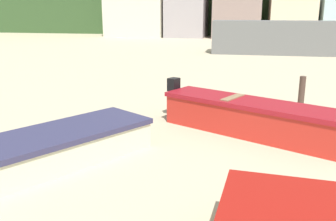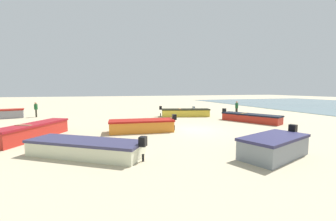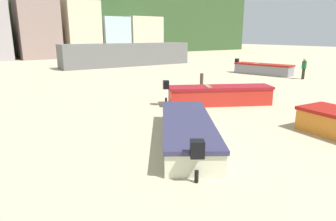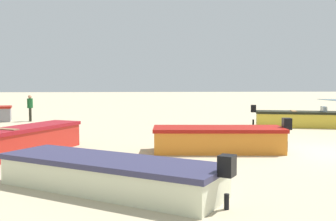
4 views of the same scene
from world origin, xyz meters
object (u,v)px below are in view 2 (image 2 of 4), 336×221
Objects in this scene: boat_red_3 at (250,118)px; boat_red_1 at (33,131)px; boat_grey_2 at (274,146)px; beach_walker_distant at (237,107)px; boat_orange_7 at (142,126)px; boat_yellow_4 at (185,112)px; boat_cream_6 at (86,148)px; beach_walker_foreground at (36,108)px.

boat_red_1 is at bearing -21.07° from boat_red_3.
beach_walker_distant is (13.73, -7.70, 0.48)m from boat_grey_2.
boat_red_1 is 0.97× the size of boat_red_3.
beach_walker_distant reaches higher than boat_grey_2.
boat_orange_7 is 2.96× the size of beach_walker_distant.
boat_yellow_4 reaches higher than boat_cream_6.
beach_walker_distant is (-0.62, -6.12, 0.52)m from boat_yellow_4.
boat_cream_6 is 17.02m from beach_walker_foreground.
boat_grey_2 reaches higher than boat_yellow_4.
boat_red_3 is 3.27× the size of beach_walker_distant.
boat_red_3 is at bearing 54.63° from beach_walker_foreground.
beach_walker_distant is at bearing 68.22° from beach_walker_foreground.
boat_grey_2 is (-7.10, -11.21, 0.01)m from boat_red_1.
boat_grey_2 is at bearing -75.59° from boat_cream_6.
boat_red_1 is 6.67m from boat_orange_7.
beach_walker_distant is (11.11, -15.65, 0.59)m from boat_cream_6.
boat_yellow_4 is at bearing -36.55° from boat_orange_7.
boat_yellow_4 is (7.25, -12.79, -0.04)m from boat_red_1.
boat_grey_2 is 10.59m from boat_red_3.
beach_walker_distant is at bearing 98.47° from boat_yellow_4.
boat_orange_7 is (-1.58, 10.32, 0.05)m from boat_red_3.
boat_cream_6 is at bearing -2.57° from boat_red_3.
beach_walker_foreground reaches higher than boat_yellow_4.
boat_yellow_4 is (5.47, 4.20, 0.05)m from boat_red_3.
beach_walker_distant is at bearing -49.51° from boat_grey_2.
boat_yellow_4 is 15.10m from boat_cream_6.
boat_orange_7 is 2.96× the size of beach_walker_foreground.
boat_grey_2 is 15.75m from beach_walker_distant.
boat_yellow_4 is at bearing 65.61° from beach_walker_foreground.
beach_walker_distant reaches higher than boat_cream_6.
boat_grey_2 is 2.35× the size of beach_walker_distant.
beach_walker_distant reaches higher than boat_yellow_4.
beach_walker_foreground is at bearing 16.66° from boat_grey_2.
beach_walker_foreground is (11.45, 2.71, 0.48)m from boat_red_1.
boat_grey_2 is 0.79× the size of boat_orange_7.
beach_walker_foreground reaches higher than boat_red_1.
boat_orange_7 is at bearing -18.32° from boat_red_3.
boat_grey_2 is 0.72× the size of boat_red_3.
boat_red_3 is at bearing 32.95° from boat_red_1.
boat_red_3 is 21.96m from beach_walker_foreground.
boat_cream_6 is 19.20m from beach_walker_distant.
boat_red_1 is 3.17× the size of beach_walker_foreground.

